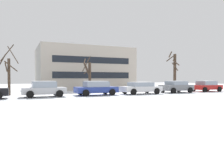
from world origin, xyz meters
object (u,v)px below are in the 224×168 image
at_px(parked_car_white, 141,88).
at_px(parked_car_gray, 176,86).
at_px(parked_car_red, 206,86).
at_px(parked_car_blue, 96,88).
at_px(parked_car_silver, 44,89).

xyz_separation_m(parked_car_white, parked_car_gray, (5.03, 0.18, 0.05)).
bearing_deg(parked_car_gray, parked_car_red, 1.56).
height_order(parked_car_blue, parked_car_gray, parked_car_blue).
xyz_separation_m(parked_car_blue, parked_car_red, (15.09, 0.03, -0.01)).
height_order(parked_car_silver, parked_car_blue, parked_car_silver).
height_order(parked_car_blue, parked_car_red, parked_car_blue).
bearing_deg(parked_car_gray, parked_car_blue, 179.36).
bearing_deg(parked_car_silver, parked_car_gray, -0.58).
relative_size(parked_car_gray, parked_car_red, 0.98).
bearing_deg(parked_car_blue, parked_car_gray, -0.64).
bearing_deg(parked_car_gray, parked_car_white, -177.99).
bearing_deg(parked_car_red, parked_car_blue, -179.90).
distance_m(parked_car_silver, parked_car_blue, 5.03).
height_order(parked_car_silver, parked_car_red, parked_car_silver).
xyz_separation_m(parked_car_silver, parked_car_red, (20.12, -0.02, -0.02)).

